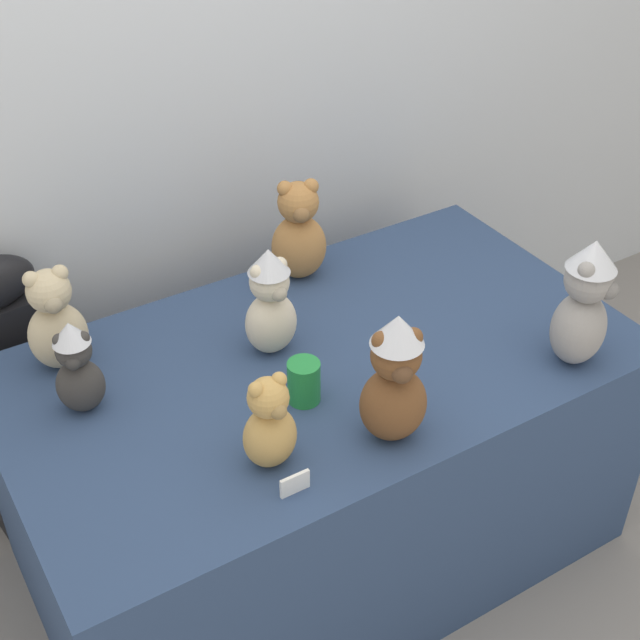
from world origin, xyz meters
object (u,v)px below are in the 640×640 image
teddy_bear_sand (56,322)px  teddy_bear_ash (584,304)px  display_table (320,459)px  teddy_bear_honey (270,425)px  teddy_bear_chestnut (395,380)px  teddy_bear_caramel (299,233)px  party_cup_green (304,382)px  teddy_bear_charcoal (77,368)px  instrument_case (13,396)px  teddy_bear_cream (270,302)px

teddy_bear_sand → teddy_bear_ash: (1.12, -0.66, 0.04)m
display_table → teddy_bear_honey: 0.61m
teddy_bear_chestnut → teddy_bear_honey: 0.29m
teddy_bear_caramel → party_cup_green: bearing=-98.5°
teddy_bear_ash → display_table: bearing=123.0°
teddy_bear_charcoal → party_cup_green: size_ratio=2.29×
instrument_case → teddy_bear_cream: (0.59, -0.49, 0.41)m
teddy_bear_sand → teddy_bear_ash: size_ratio=0.82×
teddy_bear_chestnut → teddy_bear_ash: (0.56, -0.01, 0.01)m
teddy_bear_cream → teddy_bear_chestnut: bearing=-82.1°
display_table → teddy_bear_chestnut: teddy_bear_chestnut is taller
teddy_bear_cream → teddy_bear_caramel: teddy_bear_caramel is taller
display_table → teddy_bear_ash: bearing=-31.8°
teddy_bear_ash → instrument_case: bearing=117.6°
teddy_bear_caramel → teddy_bear_cream: bearing=-111.2°
instrument_case → party_cup_green: instrument_case is taller
teddy_bear_ash → teddy_bear_sand: bearing=124.3°
instrument_case → teddy_bear_honey: 1.00m
teddy_bear_cream → teddy_bear_honey: bearing=-121.8°
teddy_bear_ash → teddy_bear_honey: teddy_bear_ash is taller
party_cup_green → teddy_bear_ash: bearing=-18.6°
display_table → party_cup_green: bearing=-135.0°
teddy_bear_honey → teddy_bear_charcoal: bearing=123.9°
teddy_bear_cream → teddy_bear_caramel: 0.35m
instrument_case → teddy_bear_charcoal: teddy_bear_charcoal is taller
teddy_bear_honey → teddy_bear_ash: bearing=-8.6°
instrument_case → teddy_bear_ash: size_ratio=2.63×
teddy_bear_caramel → teddy_bear_chestnut: bearing=-82.3°
teddy_bear_chestnut → teddy_bear_charcoal: bearing=161.6°
teddy_bear_charcoal → teddy_bear_honey: 0.49m
teddy_bear_sand → teddy_bear_caramel: teddy_bear_caramel is taller
teddy_bear_cream → teddy_bear_sand: size_ratio=1.06×
teddy_bear_chestnut → instrument_case: bearing=146.4°
teddy_bear_chestnut → teddy_bear_honey: teddy_bear_chestnut is taller
display_table → teddy_bear_honey: size_ratio=6.71×
teddy_bear_chestnut → teddy_bear_ash: teddy_bear_ash is taller
teddy_bear_ash → teddy_bear_charcoal: 1.22m
instrument_case → teddy_bear_charcoal: 0.60m
teddy_bear_ash → teddy_bear_charcoal: size_ratio=1.40×
teddy_bear_ash → party_cup_green: 0.71m
teddy_bear_chestnut → teddy_bear_caramel: teddy_bear_chestnut is taller
teddy_bear_cream → teddy_bear_caramel: bearing=45.6°
display_table → teddy_bear_ash: teddy_bear_ash is taller
teddy_bear_ash → teddy_bear_honey: 0.84m
teddy_bear_charcoal → teddy_bear_ash: bearing=-1.2°
teddy_bear_chestnut → teddy_bear_caramel: bearing=97.4°
instrument_case → teddy_bear_caramel: bearing=-23.0°
display_table → party_cup_green: size_ratio=14.71×
teddy_bear_honey → teddy_bear_chestnut: bearing=-17.1°
instrument_case → party_cup_green: bearing=-59.1°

